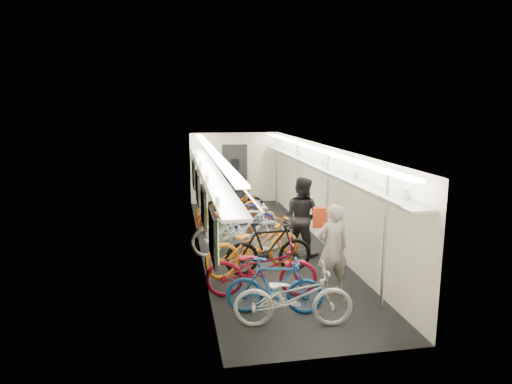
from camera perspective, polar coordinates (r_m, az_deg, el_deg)
name	(u,v)px	position (r m, az deg, el deg)	size (l,w,h in m)	color
train_car_shell	(243,174)	(11.32, -1.64, 2.30)	(10.00, 10.00, 10.00)	black
bicycle_0	(293,297)	(7.15, 4.67, -12.91)	(0.64, 1.83, 0.96)	silver
bicycle_1	(275,286)	(7.51, 2.36, -11.67)	(0.45, 1.60, 0.96)	navy
bicycle_2	(261,268)	(8.13, 0.65, -9.53)	(0.69, 1.98, 1.04)	maroon
bicycle_3	(269,248)	(9.17, 1.61, -7.01)	(0.51, 1.79, 1.08)	black
bicycle_4	(254,245)	(9.22, -0.26, -6.67)	(0.76, 2.18, 1.14)	orange
bicycle_5	(245,226)	(10.62, -1.39, -4.27)	(0.54, 1.91, 1.15)	#B8B8BA
bicycle_6	(238,230)	(10.32, -2.31, -4.77)	(0.75, 2.15, 1.13)	#BABABF
bicycle_7	(245,216)	(11.83, -1.33, -3.04)	(0.47, 1.66, 1.00)	navy
bicycle_8	(234,215)	(11.88, -2.82, -2.93)	(0.68, 1.94, 1.02)	#9A3410
bicycle_9	(234,204)	(12.90, -2.73, -1.48)	(0.55, 1.93, 1.16)	black
bicycle_10	(230,206)	(12.93, -3.31, -1.77)	(0.68, 1.96, 1.03)	#C66F12
passenger_near	(332,248)	(8.35, 9.53, -6.97)	(0.60, 0.39, 1.64)	gray
passenger_mid	(301,216)	(10.25, 5.70, -3.05)	(0.87, 0.68, 1.78)	black
backpack	(320,218)	(8.60, 8.01, -3.18)	(0.26, 0.14, 0.38)	#B32C11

